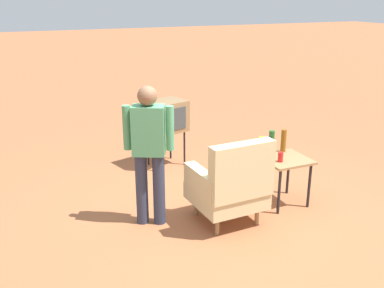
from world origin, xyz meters
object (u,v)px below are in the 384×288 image
(soda_can_red, at_px, (280,157))
(flower_vase, at_px, (263,145))
(person_standing, at_px, (149,148))
(bottle_tall_amber, at_px, (284,141))
(bottle_wine_green, at_px, (271,143))
(armchair, at_px, (231,184))
(side_table, at_px, (285,165))
(tv_on_stand, at_px, (166,117))

(soda_can_red, xyz_separation_m, flower_vase, (0.09, -0.25, 0.09))
(person_standing, height_order, flower_vase, person_standing)
(bottle_tall_amber, distance_m, bottle_wine_green, 0.21)
(person_standing, bearing_deg, soda_can_red, 170.44)
(bottle_wine_green, bearing_deg, armchair, 26.20)
(bottle_wine_green, bearing_deg, soda_can_red, 82.93)
(side_table, height_order, bottle_tall_amber, bottle_tall_amber)
(soda_can_red, relative_size, flower_vase, 0.46)
(person_standing, bearing_deg, bottle_tall_amber, -179.20)
(bottle_wine_green, bearing_deg, flower_vase, 3.40)
(bottle_wine_green, distance_m, flower_vase, 0.12)
(side_table, height_order, flower_vase, flower_vase)
(armchair, height_order, soda_can_red, armchair)
(side_table, relative_size, bottle_wine_green, 1.93)
(person_standing, distance_m, soda_can_red, 1.63)
(bottle_wine_green, bearing_deg, tv_on_stand, -64.55)
(tv_on_stand, xyz_separation_m, bottle_tall_amber, (-1.01, 1.65, -0.02))
(tv_on_stand, distance_m, flower_vase, 1.82)
(bottle_wine_green, xyz_separation_m, flower_vase, (0.12, 0.01, -0.01))
(tv_on_stand, bearing_deg, person_standing, 63.85)
(flower_vase, bearing_deg, bottle_wine_green, -176.60)
(side_table, distance_m, bottle_tall_amber, 0.34)
(side_table, relative_size, flower_vase, 2.33)
(tv_on_stand, distance_m, soda_can_red, 2.09)
(side_table, xyz_separation_m, person_standing, (1.72, -0.20, 0.41))
(bottle_wine_green, height_order, soda_can_red, bottle_wine_green)
(side_table, distance_m, bottle_wine_green, 0.33)
(bottle_wine_green, relative_size, flower_vase, 1.21)
(armchair, bearing_deg, bottle_wine_green, -153.80)
(armchair, height_order, side_table, armchair)
(soda_can_red, bearing_deg, flower_vase, -70.62)
(side_table, xyz_separation_m, tv_on_stand, (0.90, -1.87, 0.26))
(side_table, distance_m, tv_on_stand, 2.09)
(soda_can_red, bearing_deg, side_table, -151.02)
(person_standing, relative_size, bottle_tall_amber, 5.47)
(armchair, distance_m, tv_on_stand, 2.09)
(tv_on_stand, relative_size, bottle_wine_green, 3.22)
(side_table, height_order, soda_can_red, soda_can_red)
(side_table, xyz_separation_m, flower_vase, (0.22, -0.18, 0.24))
(bottle_tall_amber, distance_m, soda_can_red, 0.39)
(side_table, bearing_deg, soda_can_red, 28.98)
(soda_can_red, bearing_deg, bottle_wine_green, -97.07)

